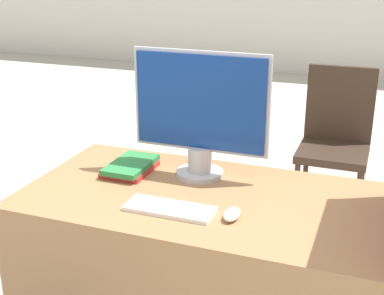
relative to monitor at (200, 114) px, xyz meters
The scene contains 6 objects.
desk 0.67m from the monitor, 62.76° to the right, with size 1.40×0.74×0.76m.
monitor is the anchor object (origin of this frame).
keyboard 0.43m from the monitor, 88.37° to the right, with size 0.32×0.12×0.02m.
mouse 0.47m from the monitor, 54.23° to the right, with size 0.05×0.10×0.03m.
book_stack 0.38m from the monitor, 167.20° to the right, with size 0.17×0.26×0.04m.
far_chair 1.65m from the monitor, 75.03° to the left, with size 0.44×0.44×0.94m.
Camera 1 is at (0.59, -1.38, 1.62)m, focal length 50.00 mm.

